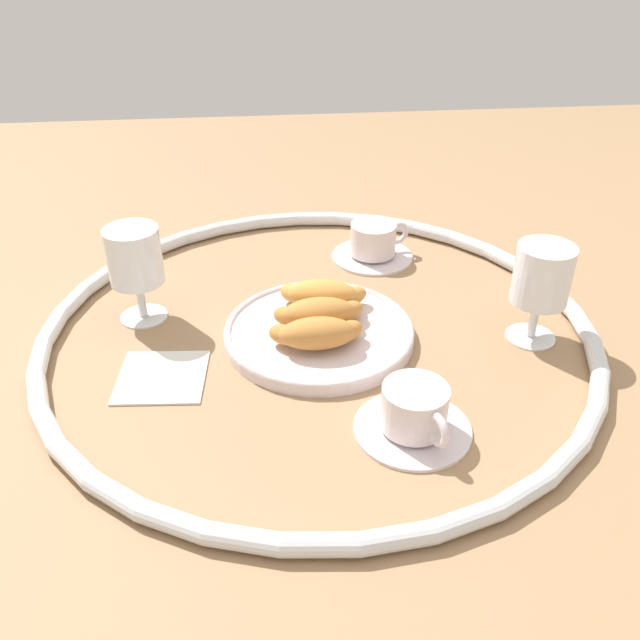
% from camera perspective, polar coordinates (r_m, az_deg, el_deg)
% --- Properties ---
extents(ground_plane, '(2.20, 2.20, 0.00)m').
position_cam_1_polar(ground_plane, '(0.95, -0.14, -1.27)').
color(ground_plane, '#997551').
extents(table_chrome_rim, '(0.77, 0.77, 0.02)m').
position_cam_1_polar(table_chrome_rim, '(0.94, -0.14, -0.66)').
color(table_chrome_rim, silver).
rests_on(table_chrome_rim, ground_plane).
extents(pastry_plate, '(0.26, 0.26, 0.02)m').
position_cam_1_polar(pastry_plate, '(0.93, 0.00, -1.00)').
color(pastry_plate, silver).
rests_on(pastry_plate, ground_plane).
extents(croissant_large, '(0.14, 0.06, 0.04)m').
position_cam_1_polar(croissant_large, '(0.88, -0.24, -1.12)').
color(croissant_large, '#BC7A38').
rests_on(croissant_large, pastry_plate).
extents(croissant_small, '(0.14, 0.06, 0.04)m').
position_cam_1_polar(croissant_small, '(0.92, -0.02, 0.60)').
color(croissant_small, '#BC7A38').
rests_on(croissant_small, pastry_plate).
extents(croissant_extra, '(0.14, 0.08, 0.04)m').
position_cam_1_polar(croissant_extra, '(0.96, 0.21, 2.17)').
color(croissant_extra, '#CC893D').
rests_on(croissant_extra, pastry_plate).
extents(coffee_cup_near, '(0.14, 0.14, 0.06)m').
position_cam_1_polar(coffee_cup_near, '(0.78, 7.96, -7.82)').
color(coffee_cup_near, silver).
rests_on(coffee_cup_near, ground_plane).
extents(coffee_cup_far, '(0.14, 0.14, 0.06)m').
position_cam_1_polar(coffee_cup_far, '(1.14, 4.53, 6.45)').
color(coffee_cup_far, silver).
rests_on(coffee_cup_far, ground_plane).
extents(juice_glass_left, '(0.08, 0.08, 0.14)m').
position_cam_1_polar(juice_glass_left, '(0.97, -15.34, 4.97)').
color(juice_glass_left, white).
rests_on(juice_glass_left, ground_plane).
extents(juice_glass_right, '(0.08, 0.08, 0.14)m').
position_cam_1_polar(juice_glass_right, '(0.94, 18.19, 3.35)').
color(juice_glass_right, white).
rests_on(juice_glass_right, ground_plane).
extents(folded_napkin, '(0.12, 0.12, 0.01)m').
position_cam_1_polar(folded_napkin, '(0.89, -13.18, -4.61)').
color(folded_napkin, silver).
rests_on(folded_napkin, ground_plane).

